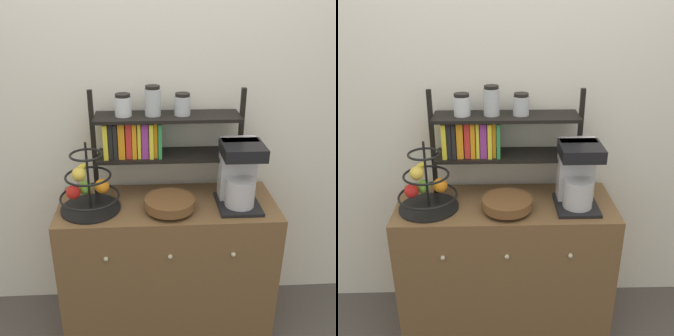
# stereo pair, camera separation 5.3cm
# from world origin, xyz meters

# --- Properties ---
(wall_back) EXTENTS (7.00, 0.05, 2.60)m
(wall_back) POSITION_xyz_m (0.00, 0.50, 1.30)
(wall_back) COLOR silver
(wall_back) RESTS_ON ground_plane
(sideboard) EXTENTS (1.16, 0.47, 0.80)m
(sideboard) POSITION_xyz_m (0.00, 0.23, 0.40)
(sideboard) COLOR brown
(sideboard) RESTS_ON ground_plane
(coffee_maker) EXTENTS (0.22, 0.25, 0.35)m
(coffee_maker) POSITION_xyz_m (0.37, 0.20, 0.98)
(coffee_maker) COLOR black
(coffee_maker) RESTS_ON sideboard
(fruit_stand) EXTENTS (0.31, 0.31, 0.37)m
(fruit_stand) POSITION_xyz_m (-0.41, 0.19, 0.92)
(fruit_stand) COLOR black
(fruit_stand) RESTS_ON sideboard
(wooden_bowl) EXTENTS (0.26, 0.26, 0.07)m
(wooden_bowl) POSITION_xyz_m (0.01, 0.14, 0.84)
(wooden_bowl) COLOR brown
(wooden_bowl) RESTS_ON sideboard
(shelf_hutch) EXTENTS (0.81, 0.20, 0.60)m
(shelf_hutch) POSITION_xyz_m (-0.09, 0.36, 1.16)
(shelf_hutch) COLOR black
(shelf_hutch) RESTS_ON sideboard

